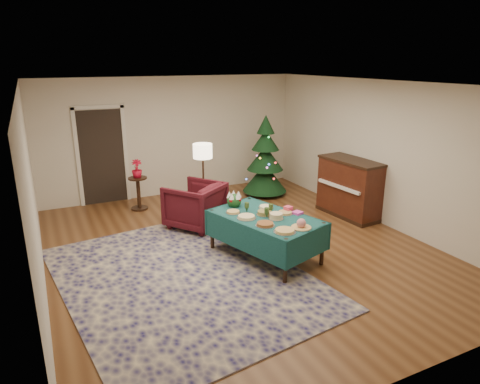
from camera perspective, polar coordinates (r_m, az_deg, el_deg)
name	(u,v)px	position (r m, az deg, el deg)	size (l,w,h in m)	color
room_shell	(239,171)	(6.83, -0.14, 2.83)	(7.00, 7.00, 7.00)	#593319
doorway	(102,154)	(9.72, -17.92, 4.84)	(1.08, 0.04, 2.16)	black
rug	(183,277)	(6.43, -7.67, -11.15)	(3.20, 4.20, 0.02)	#16144B
buffet_table	(265,224)	(6.80, 3.40, -4.32)	(1.52, 2.00, 0.69)	black
platter_0	(285,231)	(6.16, 5.98, -5.18)	(0.32, 0.32, 0.04)	silver
platter_1	(301,224)	(6.32, 8.17, -4.30)	(0.30, 0.30, 0.15)	silver
platter_2	(265,224)	(6.37, 3.37, -4.32)	(0.29, 0.29, 0.05)	silver
platter_3	(276,216)	(6.64, 4.84, -3.23)	(0.24, 0.24, 0.09)	silver
platter_4	(285,213)	(6.87, 6.04, -2.78)	(0.25, 0.25, 0.04)	silver
platter_5	(246,217)	(6.64, 0.86, -3.36)	(0.30, 0.30, 0.05)	silver
platter_6	(265,213)	(6.80, 3.29, -2.81)	(0.26, 0.26, 0.07)	silver
platter_7	(266,207)	(7.11, 3.48, -2.01)	(0.25, 0.25, 0.04)	silver
platter_8	(233,212)	(6.87, -0.93, -2.68)	(0.24, 0.24, 0.04)	silver
goblet_0	(247,207)	(6.89, 0.91, -2.01)	(0.07, 0.07, 0.16)	#2D471E
goblet_1	(271,209)	(6.84, 4.13, -2.22)	(0.07, 0.07, 0.16)	#2D471E
goblet_2	(267,212)	(6.67, 3.58, -2.72)	(0.07, 0.07, 0.16)	#2D471E
napkin_stack	(297,213)	(6.90, 7.67, -2.76)	(0.14, 0.14, 0.04)	#E740B0
gift_box	(288,209)	(6.96, 6.43, -2.28)	(0.11, 0.11, 0.09)	#DC3D58
centerpiece	(234,199)	(7.15, -0.78, -0.99)	(0.25, 0.25, 0.29)	#1E4C1E
armchair	(195,203)	(8.07, -6.01, -1.46)	(0.92, 0.86, 0.95)	#460F17
floor_lamp	(203,156)	(8.23, -4.99, 4.84)	(0.37, 0.37, 1.52)	#A57F3F
side_table	(139,194)	(9.26, -13.36, -0.25)	(0.39, 0.39, 0.70)	black
potted_plant	(137,173)	(9.13, -13.57, 2.53)	(0.21, 0.38, 0.21)	red
christmas_tree	(265,160)	(9.90, 3.37, 4.33)	(1.32, 1.32, 1.86)	black
piano	(350,188)	(8.86, 14.41, 0.46)	(0.74, 1.40, 1.17)	black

